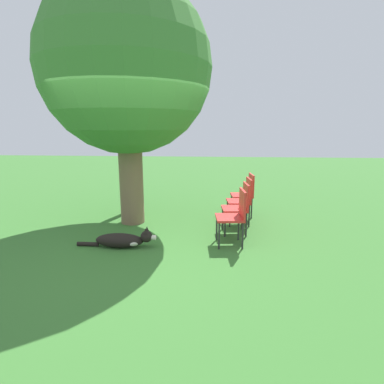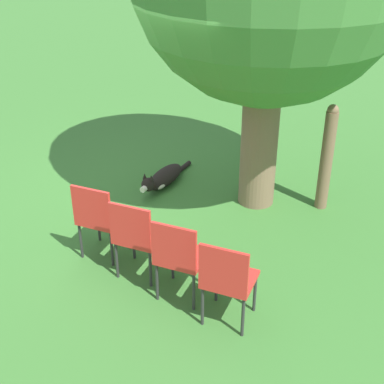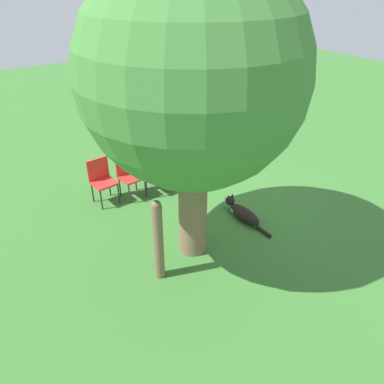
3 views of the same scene
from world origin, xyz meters
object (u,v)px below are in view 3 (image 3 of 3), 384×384
at_px(dog, 242,212).
at_px(oak_tree, 193,76).
at_px(fence_post, 158,240).
at_px(red_chair_2, 129,173).
at_px(red_chair_0, 180,163).
at_px(red_chair_3, 102,178).
at_px(red_chair_1, 155,168).

bearing_deg(dog, oak_tree, 99.32).
distance_m(fence_post, red_chair_2, 2.49).
height_order(red_chair_0, red_chair_3, same).
bearing_deg(red_chair_0, fence_post, -44.80).
bearing_deg(red_chair_2, red_chair_3, -106.45).
distance_m(oak_tree, red_chair_1, 3.12).
relative_size(fence_post, red_chair_1, 1.52).
relative_size(fence_post, red_chair_0, 1.52).
bearing_deg(red_chair_2, oak_tree, -3.45).
xyz_separation_m(dog, red_chair_2, (1.93, 1.34, 0.40)).
distance_m(oak_tree, red_chair_2, 3.15).
height_order(fence_post, red_chair_1, fence_post).
xyz_separation_m(dog, red_chair_1, (1.82, 0.80, 0.40)).
xyz_separation_m(dog, red_chair_3, (2.04, 1.88, 0.40)).
bearing_deg(red_chair_0, red_chair_3, -106.45).
distance_m(oak_tree, dog, 3.00).
distance_m(dog, red_chair_1, 2.03).
distance_m(dog, red_chair_2, 2.38).
distance_m(fence_post, red_chair_0, 2.82).
height_order(dog, red_chair_3, red_chair_3).
bearing_deg(red_chair_2, red_chair_1, 73.55).
relative_size(red_chair_0, red_chair_3, 1.00).
distance_m(fence_post, red_chair_1, 2.60).
distance_m(red_chair_0, red_chair_2, 1.10).
distance_m(dog, red_chair_3, 2.80).
bearing_deg(red_chair_1, dog, 18.22).
bearing_deg(fence_post, red_chair_3, -3.84).
bearing_deg(red_chair_1, red_chair_2, -106.45).
bearing_deg(red_chair_1, red_chair_0, 73.55).
bearing_deg(fence_post, dog, -77.40).
xyz_separation_m(fence_post, red_chair_3, (2.49, -0.17, -0.17)).
xyz_separation_m(red_chair_2, red_chair_3, (0.11, 0.54, 0.00)).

